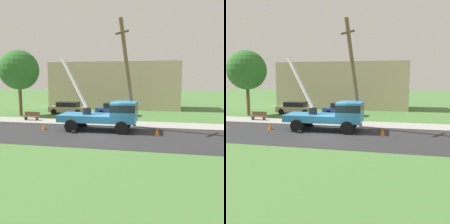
# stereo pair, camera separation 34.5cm
# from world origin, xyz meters

# --- Properties ---
(ground_plane) EXTENTS (120.00, 120.00, 0.00)m
(ground_plane) POSITION_xyz_m (0.00, 12.00, 0.00)
(ground_plane) COLOR #477538
(road_asphalt) EXTENTS (80.00, 7.01, 0.01)m
(road_asphalt) POSITION_xyz_m (0.00, 0.00, 0.00)
(road_asphalt) COLOR #2B2B2D
(road_asphalt) RESTS_ON ground
(sidewalk_strip) EXTENTS (80.00, 2.88, 0.10)m
(sidewalk_strip) POSITION_xyz_m (0.00, 4.95, 0.05)
(sidewalk_strip) COLOR #9E9E99
(sidewalk_strip) RESTS_ON ground
(utility_truck) EXTENTS (6.79, 3.20, 5.98)m
(utility_truck) POSITION_xyz_m (0.17, 1.93, 1.41)
(utility_truck) COLOR #2D84C6
(utility_truck) RESTS_ON ground
(leaning_utility_pole) EXTENTS (1.36, 3.03, 8.76)m
(leaning_utility_pole) POSITION_xyz_m (1.60, 2.66, 4.49)
(leaning_utility_pole) COLOR brown
(leaning_utility_pole) RESTS_ON ground
(traffic_cone_ahead) EXTENTS (0.36, 0.36, 0.56)m
(traffic_cone_ahead) POSITION_xyz_m (4.05, 0.99, 0.28)
(traffic_cone_ahead) COLOR orange
(traffic_cone_ahead) RESTS_ON ground
(traffic_cone_behind) EXTENTS (0.36, 0.36, 0.56)m
(traffic_cone_behind) POSITION_xyz_m (-5.05, 1.19, 0.28)
(traffic_cone_behind) COLOR orange
(traffic_cone_behind) RESTS_ON ground
(parked_sedan_tan) EXTENTS (4.44, 2.08, 1.42)m
(parked_sedan_tan) POSITION_xyz_m (-6.68, 10.69, 0.71)
(parked_sedan_tan) COLOR tan
(parked_sedan_tan) RESTS_ON ground
(parked_sedan_blue) EXTENTS (4.47, 2.14, 1.42)m
(parked_sedan_blue) POSITION_xyz_m (-0.89, 10.53, 0.71)
(parked_sedan_blue) COLOR #263F99
(parked_sedan_blue) RESTS_ON ground
(park_bench) EXTENTS (1.60, 0.45, 0.90)m
(park_bench) POSITION_xyz_m (-8.29, 5.01, 0.46)
(park_bench) COLOR brown
(park_bench) RESTS_ON ground
(roadside_tree_near) EXTENTS (4.36, 4.36, 7.30)m
(roadside_tree_near) POSITION_xyz_m (-11.35, 8.13, 5.09)
(roadside_tree_near) COLOR brown
(roadside_tree_near) RESTS_ON ground
(lowrise_building_backdrop) EXTENTS (18.00, 6.00, 6.40)m
(lowrise_building_backdrop) POSITION_xyz_m (-2.45, 18.36, 3.20)
(lowrise_building_backdrop) COLOR #C6B293
(lowrise_building_backdrop) RESTS_ON ground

